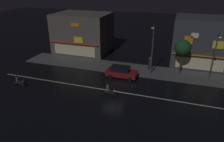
# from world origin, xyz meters

# --- Properties ---
(ground_plane) EXTENTS (140.00, 140.00, 0.00)m
(ground_plane) POSITION_xyz_m (0.00, 0.00, 0.00)
(ground_plane) COLOR black
(lane_divider_stripe) EXTENTS (32.91, 0.16, 0.01)m
(lane_divider_stripe) POSITION_xyz_m (0.00, 0.00, 0.01)
(lane_divider_stripe) COLOR beige
(lane_divider_stripe) RESTS_ON ground
(sidewalk_far) EXTENTS (34.64, 4.53, 0.14)m
(sidewalk_far) POSITION_xyz_m (0.00, 7.41, 0.07)
(sidewalk_far) COLOR #4C4C4F
(sidewalk_far) RESTS_ON ground
(storefront_left_block) EXTENTS (9.87, 7.84, 7.24)m
(storefront_left_block) POSITION_xyz_m (-10.39, 13.52, 3.62)
(storefront_left_block) COLOR #56514C
(storefront_left_block) RESTS_ON ground
(storefront_center_block) EXTENTS (8.46, 7.17, 7.62)m
(storefront_center_block) POSITION_xyz_m (10.39, 13.18, 3.80)
(storefront_center_block) COLOR #383A3F
(storefront_center_block) RESTS_ON ground
(streetlamp_west) EXTENTS (0.44, 1.64, 7.13)m
(streetlamp_west) POSITION_xyz_m (3.65, 6.43, 4.35)
(streetlamp_west) COLOR #47494C
(streetlamp_west) RESTS_ON sidewalk_far
(streetlamp_mid) EXTENTS (0.44, 1.64, 6.58)m
(streetlamp_mid) POSITION_xyz_m (11.64, 6.30, 4.06)
(streetlamp_mid) COLOR #47494C
(streetlamp_mid) RESTS_ON sidewalk_far
(pedestrian_on_sidewalk) EXTENTS (0.41, 0.41, 1.95)m
(pedestrian_on_sidewalk) POSITION_xyz_m (3.26, 8.11, 1.04)
(pedestrian_on_sidewalk) COLOR #232328
(pedestrian_on_sidewalk) RESTS_ON sidewalk_far
(street_tree) EXTENTS (2.28, 2.28, 5.16)m
(street_tree) POSITION_xyz_m (7.71, 7.75, 4.12)
(street_tree) COLOR #473323
(street_tree) RESTS_ON sidewalk_far
(parked_car_near_kerb) EXTENTS (4.30, 1.98, 1.67)m
(parked_car_near_kerb) POSITION_xyz_m (-0.13, 4.15, 0.87)
(parked_car_near_kerb) COLOR maroon
(parked_car_near_kerb) RESTS_ON ground
(motorcycle_lead) EXTENTS (1.90, 0.60, 1.52)m
(motorcycle_lead) POSITION_xyz_m (-12.24, -2.52, 0.63)
(motorcycle_lead) COLOR black
(motorcycle_lead) RESTS_ON ground
(motorcycle_opposite_lane) EXTENTS (1.90, 0.60, 1.52)m
(motorcycle_opposite_lane) POSITION_xyz_m (-0.21, -1.19, 0.63)
(motorcycle_opposite_lane) COLOR black
(motorcycle_opposite_lane) RESTS_ON ground
(traffic_cone) EXTENTS (0.36, 0.36, 0.55)m
(traffic_cone) POSITION_xyz_m (-1.28, 4.48, 0.28)
(traffic_cone) COLOR orange
(traffic_cone) RESTS_ON ground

